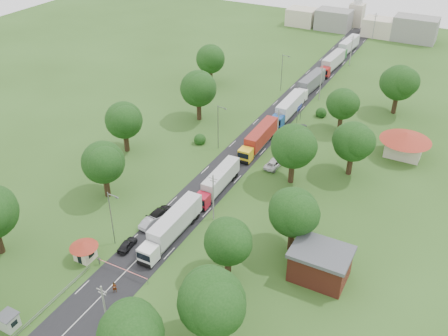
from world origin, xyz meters
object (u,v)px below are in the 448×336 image
Objects in this scene: pedestrian_near at (115,288)px; guard_booth at (84,248)px; info_sign at (299,110)px; car_lane_front at (127,245)px; boom_barrier at (115,266)px; truck_0 at (172,226)px; car_lane_mid at (151,222)px.

guard_booth is at bearing 120.89° from pedestrian_near.
pedestrian_near is at bearing -93.56° from info_sign.
pedestrian_near reaches higher than car_lane_front.
boom_barrier is 2.25× the size of info_sign.
pedestrian_near is (-0.70, -14.10, -1.40)m from truck_0.
guard_booth reaches higher than car_lane_front.
guard_booth is 61.27m from info_sign.
car_lane_mid is at bearing -99.59° from info_sign.
boom_barrier is 5.98m from guard_booth.
boom_barrier is 11.57m from car_lane_mid.
car_lane_mid is at bearing 170.13° from truck_0.
truck_0 is (-3.26, -49.40, -0.71)m from info_sign.
car_lane_mid is (-8.20, -48.54, -2.23)m from info_sign.
info_sign is at bearing 86.23° from truck_0.
info_sign reaches higher than car_lane_front.
boom_barrier is 1.96× the size of car_lane_mid.
car_lane_mid is at bearing -95.28° from car_lane_front.
car_lane_mid is 2.65× the size of pedestrian_near.
truck_0 is 5.24m from car_lane_mid.
truck_0 is at bearing 72.70° from boom_barrier.
truck_0 is 3.79× the size of car_lane_front.
boom_barrier is 5.19× the size of pedestrian_near.
car_lane_front is 0.87× the size of car_lane_mid.
truck_0 reaches higher than car_lane_mid.
truck_0 reaches higher than info_sign.
info_sign is at bearing 83.76° from boom_barrier.
truck_0 reaches higher than car_lane_front.
guard_booth is 9.23m from pedestrian_near.
car_lane_front is at bearing 49.98° from guard_booth.
info_sign reaches higher than guard_booth.
boom_barrier is 0.59× the size of truck_0.
boom_barrier is 11.19m from truck_0.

